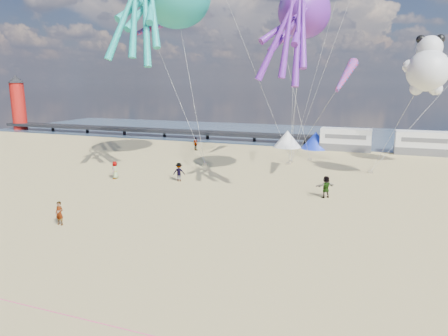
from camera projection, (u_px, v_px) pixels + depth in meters
ground at (169, 269)px, 19.91m from camera, size 120.00×120.00×0.00m
water at (315, 135)px, 70.42m from camera, size 120.00×120.00×0.00m
pier at (144, 130)px, 69.48m from camera, size 60.00×3.00×0.50m
lighthouse at (19, 106)px, 78.11m from camera, size 2.60×2.60×9.00m
motorhome_0 at (346, 139)px, 54.33m from camera, size 6.60×2.50×3.00m
motorhome_1 at (423, 143)px, 51.15m from camera, size 6.60×2.50×3.00m
tent_white at (287, 139)px, 57.07m from camera, size 4.00×4.00×2.40m
tent_blue at (316, 140)px, 55.73m from camera, size 4.00×4.00×2.40m
rope_line at (108, 325)px, 15.32m from camera, size 34.00×0.03×0.03m
standing_person at (59, 213)px, 25.98m from camera, size 0.58×0.38×1.58m
beachgoer_0 at (115, 170)px, 38.45m from camera, size 0.49×0.68×1.71m
beachgoer_2 at (179, 172)px, 37.47m from camera, size 1.01×0.89×1.76m
beachgoer_3 at (196, 144)px, 54.43m from camera, size 1.34×1.15×1.80m
beachgoer_4 at (326, 187)px, 32.12m from camera, size 1.10×1.00×1.80m
sandbag_a at (205, 164)px, 45.00m from camera, size 0.50×0.35×0.22m
sandbag_b at (289, 163)px, 45.34m from camera, size 0.50×0.35×0.22m
sandbag_c at (371, 172)px, 40.95m from camera, size 0.50×0.35×0.22m
sandbag_d at (310, 160)px, 47.54m from camera, size 0.50×0.35×0.22m
sandbag_e at (291, 162)px, 46.30m from camera, size 0.50×0.35×0.22m
kite_octopus_purple at (304, 12)px, 33.56m from camera, size 6.99×10.21×10.74m
kite_panda at (428, 71)px, 34.63m from camera, size 4.94×4.73×6.11m
windsock_left at (150, 28)px, 44.73m from camera, size 1.73×6.09×6.01m
windsock_mid at (282, 40)px, 43.24m from camera, size 2.77×5.45×5.43m
windsock_right at (346, 76)px, 34.53m from camera, size 1.99×5.20×5.13m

